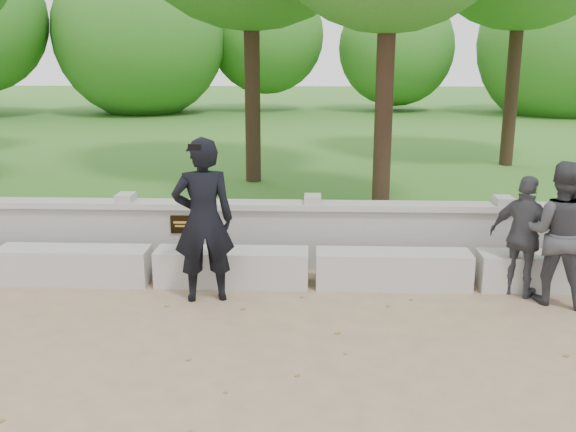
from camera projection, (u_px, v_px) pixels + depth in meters
The scene contains 8 objects.
ground at pixel (107, 351), 6.26m from camera, with size 80.00×80.00×0.00m, color #987F5D.
lawn at pixel (248, 143), 19.79m from camera, with size 40.00×22.00×0.25m, color #347027.
concrete_bench at pixel (153, 266), 8.05m from camera, with size 11.90×0.45×0.45m.
parapet_wall at pixel (165, 233), 8.66m from camera, with size 12.50×0.35×0.90m.
man_main at pixel (203, 220), 7.34m from camera, with size 0.78×0.71×1.92m.
visitor_left at pixel (559, 233), 7.30m from camera, with size 1.00×0.91×1.66m.
visitor_right at pixel (525, 237), 7.52m from camera, with size 0.88×0.82×1.46m.
shrub_b at pixel (217, 216), 9.30m from camera, with size 0.31×0.25×0.56m, color #43882E.
Camera 1 is at (1.99, -5.67, 2.83)m, focal length 40.00 mm.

